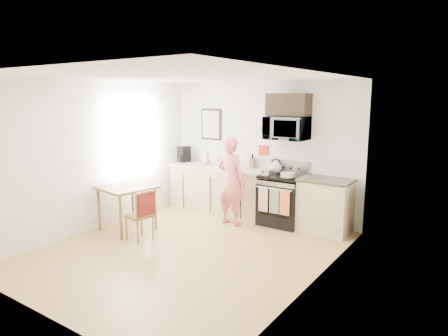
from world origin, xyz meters
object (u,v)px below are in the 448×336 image
Objects in this scene: person at (231,181)px; range at (282,201)px; microwave at (287,128)px; dining_table at (126,191)px; chair at (144,209)px; cake at (288,175)px.

range is at bearing -140.27° from person.
dining_table is (-2.10, -1.93, -1.06)m from microwave.
person is 1.71m from chair.
microwave reaches higher than chair.
chair is (-1.43, -2.08, 0.11)m from range.
dining_table is 0.73m from chair.
microwave is at bearing 121.19° from cake.
cake is at bearing 56.50° from chair.
range is 2.53m from chair.
range is at bearing 133.46° from cake.
cake reaches higher than dining_table.
microwave is at bearing 63.55° from chair.
range is at bearing -89.94° from microwave.
person is at bearing 74.04° from chair.
dining_table is (-2.10, -1.83, 0.26)m from range.
person reaches higher than range.
microwave reaches higher than person.
microwave is 0.47× the size of person.
dining_table is at bearing -144.22° from cake.
person reaches higher than cake.
range reaches higher than chair.
dining_table is (-1.32, -1.30, -0.12)m from person.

